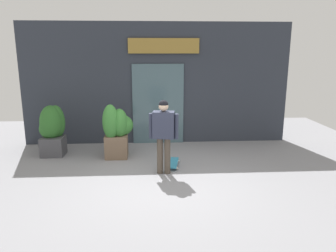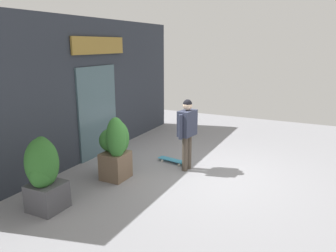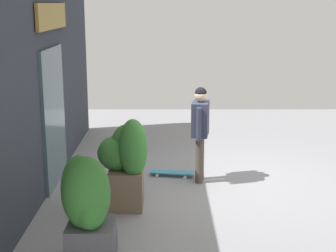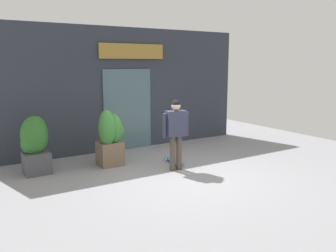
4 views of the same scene
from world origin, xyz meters
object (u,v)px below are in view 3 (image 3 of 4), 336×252
object	(u,v)px
skateboarder	(200,125)
planter_box_left	(125,160)
skateboard	(172,173)
planter_box_right	(87,206)

from	to	relation	value
skateboarder	planter_box_left	size ratio (longest dim) A/B	1.18
skateboard	skateboarder	bearing A→B (deg)	161.06
skateboarder	skateboard	world-z (taller)	skateboarder
planter_box_left	skateboarder	bearing A→B (deg)	-46.80
skateboarder	planter_box_left	world-z (taller)	skateboarder
skateboard	planter_box_left	size ratio (longest dim) A/B	0.58
skateboarder	skateboard	size ratio (longest dim) A/B	2.05
planter_box_left	planter_box_right	distance (m)	1.68
skateboarder	planter_box_right	bearing A→B (deg)	70.90
skateboard	planter_box_left	xyz separation A→B (m)	(-1.34, 0.69, 0.65)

